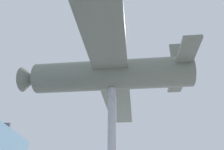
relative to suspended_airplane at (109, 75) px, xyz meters
name	(u,v)px	position (x,y,z in m)	size (l,w,h in m)	color
suspended_airplane	(109,75)	(0.00, 0.00, 0.00)	(21.30, 12.00, 3.15)	slate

